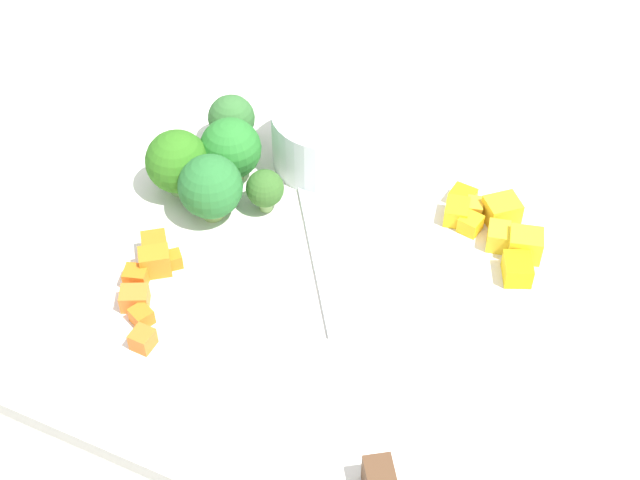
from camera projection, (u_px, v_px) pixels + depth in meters
ground_plane at (320, 263)px, 0.62m from camera, size 4.00×4.00×0.00m
cutting_board at (320, 257)px, 0.62m from camera, size 0.40×0.37×0.01m
prep_bowl at (329, 135)px, 0.66m from camera, size 0.08×0.08×0.04m
chef_knife at (359, 393)px, 0.53m from camera, size 0.20×0.30×0.02m
carrot_dice_0 at (142, 316)px, 0.57m from camera, size 0.02×0.02×0.01m
carrot_dice_1 at (155, 262)px, 0.60m from camera, size 0.02×0.02×0.02m
carrot_dice_2 at (173, 260)px, 0.60m from camera, size 0.02×0.02×0.01m
carrot_dice_3 at (135, 298)px, 0.58m from camera, size 0.02×0.02×0.01m
carrot_dice_4 at (143, 339)px, 0.56m from camera, size 0.01×0.01×0.01m
carrot_dice_5 at (136, 277)px, 0.59m from camera, size 0.02×0.02×0.01m
carrot_dice_6 at (155, 248)px, 0.61m from camera, size 0.02×0.02×0.02m
pepper_dice_0 at (517, 269)px, 0.59m from camera, size 0.02×0.03×0.01m
pepper_dice_1 at (502, 211)px, 0.63m from camera, size 0.03×0.03×0.02m
pepper_dice_2 at (475, 208)px, 0.63m from camera, size 0.01×0.02×0.01m
pepper_dice_3 at (525, 245)px, 0.61m from camera, size 0.03×0.02×0.02m
pepper_dice_4 at (498, 237)px, 0.61m from camera, size 0.02×0.02×0.02m
pepper_dice_5 at (457, 212)px, 0.63m from camera, size 0.02×0.02×0.01m
pepper_dice_6 at (470, 224)px, 0.62m from camera, size 0.02×0.02×0.01m
pepper_dice_7 at (463, 197)px, 0.64m from camera, size 0.02×0.02×0.01m
broccoli_floret_0 at (210, 187)px, 0.62m from camera, size 0.04×0.04×0.05m
broccoli_floret_1 at (231, 149)px, 0.65m from camera, size 0.04×0.04×0.05m
broccoli_floret_2 at (177, 162)px, 0.64m from camera, size 0.04×0.04×0.05m
broccoli_floret_3 at (232, 119)px, 0.67m from camera, size 0.03×0.03×0.04m
broccoli_floret_4 at (265, 189)px, 0.63m from camera, size 0.03×0.03×0.03m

